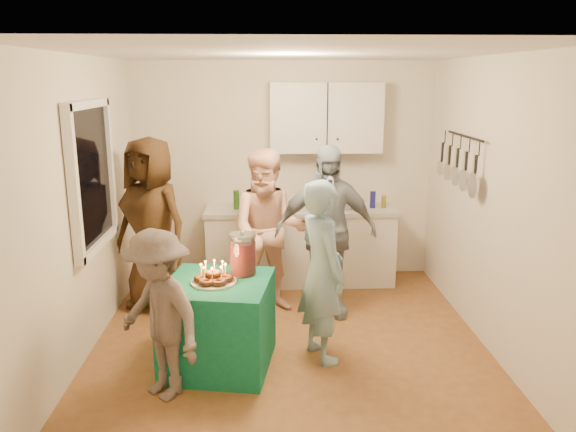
{
  "coord_description": "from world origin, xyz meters",
  "views": [
    {
      "loc": [
        -0.2,
        -4.72,
        2.41
      ],
      "look_at": [
        0.0,
        0.35,
        1.15
      ],
      "focal_mm": 35.0,
      "sensor_mm": 36.0,
      "label": 1
    }
  ],
  "objects_px": {
    "party_table": "(219,324)",
    "child_near_left": "(159,315)",
    "counter": "(300,247)",
    "microwave": "(329,197)",
    "woman_back_left": "(152,224)",
    "punch_jar": "(243,255)",
    "man_birthday": "(322,271)",
    "woman_back_right": "(326,232)",
    "woman_back_center": "(269,232)"
  },
  "relations": [
    {
      "from": "woman_back_left",
      "to": "punch_jar",
      "type": "bearing_deg",
      "value": -17.84
    },
    {
      "from": "counter",
      "to": "microwave",
      "type": "distance_m",
      "value": 0.7
    },
    {
      "from": "punch_jar",
      "to": "party_table",
      "type": "bearing_deg",
      "value": -140.63
    },
    {
      "from": "microwave",
      "to": "punch_jar",
      "type": "xyz_separation_m",
      "value": [
        -0.94,
        -1.84,
        -0.12
      ]
    },
    {
      "from": "man_birthday",
      "to": "woman_back_right",
      "type": "relative_size",
      "value": 0.9
    },
    {
      "from": "party_table",
      "to": "counter",
      "type": "bearing_deg",
      "value": 67.98
    },
    {
      "from": "woman_back_left",
      "to": "woman_back_right",
      "type": "xyz_separation_m",
      "value": [
        1.8,
        -0.27,
        -0.03
      ]
    },
    {
      "from": "child_near_left",
      "to": "woman_back_right",
      "type": "bearing_deg",
      "value": 89.88
    },
    {
      "from": "punch_jar",
      "to": "woman_back_left",
      "type": "distance_m",
      "value": 1.51
    },
    {
      "from": "child_near_left",
      "to": "man_birthday",
      "type": "bearing_deg",
      "value": 67.01
    },
    {
      "from": "punch_jar",
      "to": "man_birthday",
      "type": "distance_m",
      "value": 0.69
    },
    {
      "from": "counter",
      "to": "child_near_left",
      "type": "distance_m",
      "value": 2.75
    },
    {
      "from": "party_table",
      "to": "punch_jar",
      "type": "height_order",
      "value": "punch_jar"
    },
    {
      "from": "woman_back_right",
      "to": "child_near_left",
      "type": "height_order",
      "value": "woman_back_right"
    },
    {
      "from": "microwave",
      "to": "woman_back_left",
      "type": "relative_size",
      "value": 0.27
    },
    {
      "from": "party_table",
      "to": "child_near_left",
      "type": "height_order",
      "value": "child_near_left"
    },
    {
      "from": "man_birthday",
      "to": "woman_back_right",
      "type": "xyz_separation_m",
      "value": [
        0.13,
        0.93,
        0.09
      ]
    },
    {
      "from": "microwave",
      "to": "party_table",
      "type": "relative_size",
      "value": 0.58
    },
    {
      "from": "party_table",
      "to": "woman_back_right",
      "type": "distance_m",
      "value": 1.54
    },
    {
      "from": "woman_back_left",
      "to": "child_near_left",
      "type": "distance_m",
      "value": 1.81
    },
    {
      "from": "party_table",
      "to": "man_birthday",
      "type": "height_order",
      "value": "man_birthday"
    },
    {
      "from": "woman_back_left",
      "to": "child_near_left",
      "type": "height_order",
      "value": "woman_back_left"
    },
    {
      "from": "man_birthday",
      "to": "child_near_left",
      "type": "height_order",
      "value": "man_birthday"
    },
    {
      "from": "counter",
      "to": "woman_back_left",
      "type": "xyz_separation_m",
      "value": [
        -1.6,
        -0.7,
        0.48
      ]
    },
    {
      "from": "punch_jar",
      "to": "counter",
      "type": "bearing_deg",
      "value": 71.8
    },
    {
      "from": "woman_back_center",
      "to": "counter",
      "type": "bearing_deg",
      "value": 67.58
    },
    {
      "from": "microwave",
      "to": "woman_back_right",
      "type": "xyz_separation_m",
      "value": [
        -0.14,
        -0.97,
        -0.16
      ]
    },
    {
      "from": "woman_back_center",
      "to": "child_near_left",
      "type": "xyz_separation_m",
      "value": [
        -0.84,
        -1.63,
        -0.19
      ]
    },
    {
      "from": "party_table",
      "to": "woman_back_center",
      "type": "height_order",
      "value": "woman_back_center"
    },
    {
      "from": "party_table",
      "to": "man_birthday",
      "type": "bearing_deg",
      "value": 7.47
    },
    {
      "from": "child_near_left",
      "to": "party_table",
      "type": "bearing_deg",
      "value": 91.25
    },
    {
      "from": "man_birthday",
      "to": "child_near_left",
      "type": "bearing_deg",
      "value": 90.74
    },
    {
      "from": "counter",
      "to": "woman_back_left",
      "type": "distance_m",
      "value": 1.81
    },
    {
      "from": "man_birthday",
      "to": "woman_back_left",
      "type": "xyz_separation_m",
      "value": [
        -1.67,
        1.19,
        0.12
      ]
    },
    {
      "from": "party_table",
      "to": "man_birthday",
      "type": "distance_m",
      "value": 0.98
    },
    {
      "from": "punch_jar",
      "to": "woman_back_right",
      "type": "distance_m",
      "value": 1.19
    },
    {
      "from": "woman_back_left",
      "to": "woman_back_right",
      "type": "relative_size",
      "value": 1.03
    },
    {
      "from": "microwave",
      "to": "party_table",
      "type": "height_order",
      "value": "microwave"
    },
    {
      "from": "woman_back_center",
      "to": "child_near_left",
      "type": "distance_m",
      "value": 1.84
    },
    {
      "from": "microwave",
      "to": "party_table",
      "type": "distance_m",
      "value": 2.41
    },
    {
      "from": "party_table",
      "to": "child_near_left",
      "type": "bearing_deg",
      "value": -132.16
    },
    {
      "from": "microwave",
      "to": "child_near_left",
      "type": "height_order",
      "value": "child_near_left"
    },
    {
      "from": "woman_back_left",
      "to": "child_near_left",
      "type": "relative_size",
      "value": 1.37
    },
    {
      "from": "microwave",
      "to": "woman_back_left",
      "type": "bearing_deg",
      "value": -167.21
    },
    {
      "from": "punch_jar",
      "to": "child_near_left",
      "type": "bearing_deg",
      "value": -134.78
    },
    {
      "from": "man_birthday",
      "to": "woman_back_right",
      "type": "height_order",
      "value": "woman_back_right"
    },
    {
      "from": "counter",
      "to": "punch_jar",
      "type": "bearing_deg",
      "value": -108.2
    },
    {
      "from": "woman_back_center",
      "to": "woman_back_right",
      "type": "bearing_deg",
      "value": -11.55
    },
    {
      "from": "party_table",
      "to": "woman_back_center",
      "type": "xyz_separation_m",
      "value": [
        0.44,
        1.18,
        0.48
      ]
    },
    {
      "from": "punch_jar",
      "to": "child_near_left",
      "type": "height_order",
      "value": "child_near_left"
    }
  ]
}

